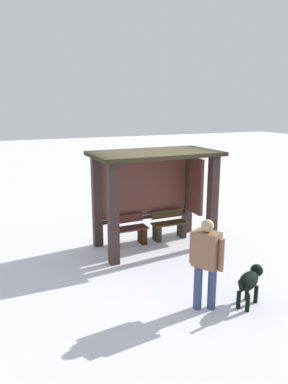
% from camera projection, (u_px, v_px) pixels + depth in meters
% --- Properties ---
extents(ground_plane, '(60.00, 60.00, 0.00)m').
position_uv_depth(ground_plane, '(154.00, 246.00, 8.71)').
color(ground_plane, white).
extents(bus_shelter, '(2.88, 1.57, 2.26)m').
position_uv_depth(bus_shelter, '(155.00, 180.00, 8.51)').
color(bus_shelter, '#372623').
rests_on(bus_shelter, ground).
extents(bench_left_inside, '(0.90, 0.38, 0.72)m').
position_uv_depth(bench_left_inside, '(129.00, 233.00, 8.67)').
color(bench_left_inside, '#582A26').
rests_on(bench_left_inside, ground).
extents(bench_center_inside, '(0.90, 0.34, 0.71)m').
position_uv_depth(bench_center_inside, '(169.00, 227.00, 9.11)').
color(bench_center_inside, '#47331B').
rests_on(bench_center_inside, ground).
extents(person_walking, '(0.43, 0.57, 1.54)m').
position_uv_depth(person_walking, '(206.00, 258.00, 5.81)').
color(person_walking, '#8B5F45').
rests_on(person_walking, ground).
extents(dog, '(0.79, 0.51, 0.61)m').
position_uv_depth(dog, '(250.00, 281.00, 6.05)').
color(dog, black).
rests_on(dog, ground).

